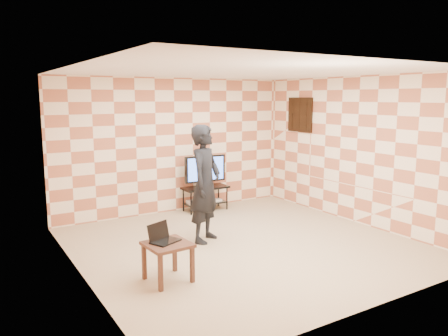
# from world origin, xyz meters

# --- Properties ---
(floor) EXTENTS (5.00, 5.00, 0.00)m
(floor) POSITION_xyz_m (0.00, 0.00, 0.00)
(floor) COLOR tan
(floor) RESTS_ON ground
(wall_back) EXTENTS (5.00, 0.02, 2.70)m
(wall_back) POSITION_xyz_m (0.00, 2.50, 1.35)
(wall_back) COLOR #F9E3C2
(wall_back) RESTS_ON ground
(wall_front) EXTENTS (5.00, 0.02, 2.70)m
(wall_front) POSITION_xyz_m (0.00, -2.50, 1.35)
(wall_front) COLOR #F9E3C2
(wall_front) RESTS_ON ground
(wall_left) EXTENTS (0.02, 5.00, 2.70)m
(wall_left) POSITION_xyz_m (-2.50, 0.00, 1.35)
(wall_left) COLOR #F9E3C2
(wall_left) RESTS_ON ground
(wall_right) EXTENTS (0.02, 5.00, 2.70)m
(wall_right) POSITION_xyz_m (2.50, 0.00, 1.35)
(wall_right) COLOR #F9E3C2
(wall_right) RESTS_ON ground
(ceiling) EXTENTS (5.00, 5.00, 0.02)m
(ceiling) POSITION_xyz_m (0.00, 0.00, 2.70)
(ceiling) COLOR white
(ceiling) RESTS_ON wall_back
(wall_art) EXTENTS (0.04, 0.72, 0.72)m
(wall_art) POSITION_xyz_m (2.47, 1.55, 1.95)
(wall_art) COLOR black
(wall_art) RESTS_ON wall_right
(tv_stand) EXTENTS (0.95, 0.43, 0.50)m
(tv_stand) POSITION_xyz_m (0.52, 2.18, 0.36)
(tv_stand) COLOR black
(tv_stand) RESTS_ON floor
(tv) EXTENTS (0.89, 0.18, 0.65)m
(tv) POSITION_xyz_m (0.52, 2.17, 0.86)
(tv) COLOR black
(tv) RESTS_ON tv_stand
(dvd_player) EXTENTS (0.41, 0.31, 0.06)m
(dvd_player) POSITION_xyz_m (0.32, 2.17, 0.20)
(dvd_player) COLOR silver
(dvd_player) RESTS_ON tv_stand
(game_console) EXTENTS (0.21, 0.16, 0.05)m
(game_console) POSITION_xyz_m (0.75, 2.13, 0.20)
(game_console) COLOR silver
(game_console) RESTS_ON tv_stand
(side_table) EXTENTS (0.57, 0.57, 0.50)m
(side_table) POSITION_xyz_m (-1.60, -0.65, 0.41)
(side_table) COLOR #391E14
(side_table) RESTS_ON floor
(laptop) EXTENTS (0.43, 0.39, 0.23)m
(laptop) POSITION_xyz_m (-1.62, -0.56, 0.55)
(laptop) COLOR black
(laptop) RESTS_ON side_table
(person) EXTENTS (0.82, 0.77, 1.89)m
(person) POSITION_xyz_m (-0.42, 0.49, 0.95)
(person) COLOR black
(person) RESTS_ON floor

